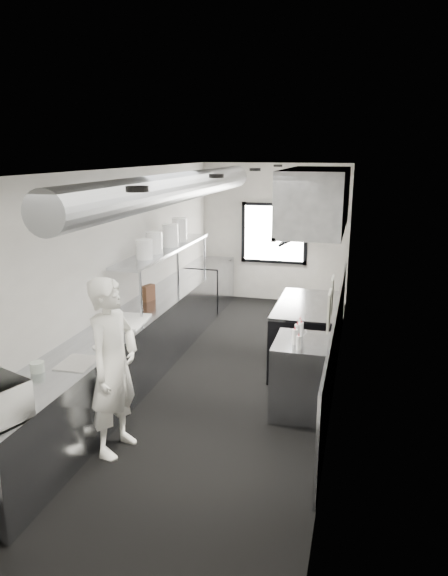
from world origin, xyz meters
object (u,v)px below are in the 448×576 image
Objects in this scene: squeeze_bottle_e at (300,326)px; plate_stack_a at (144,249)px; pass_shelf at (166,250)px; squeeze_bottle_b at (295,337)px; knife_block at (148,293)px; bottle_station at (302,377)px; small_plate at (100,347)px; far_work_table at (209,284)px; squeeze_bottle_a at (299,343)px; prep_counter at (130,351)px; deli_tub_a at (18,384)px; plate_stack_b at (154,242)px; squeeze_bottle_c at (297,332)px; deli_tub_b at (37,367)px; line_cook at (113,367)px; plate_stack_c at (170,235)px; plate_stack_d at (180,230)px; squeeze_bottle_d at (301,329)px; range at (305,335)px; cutting_board at (126,321)px; exhaust_hood at (316,200)px.

plate_stack_a is at bearing 165.58° from squeeze_bottle_e.
pass_shelf is at bearing 148.10° from squeeze_bottle_e.
squeeze_bottle_b reaches higher than squeeze_bottle_e.
pass_shelf reaches higher than knife_block.
bottle_station is 2.35m from small_plate.
squeeze_bottle_a is at bearing -61.41° from far_work_table.
prep_counter is 2.29m from squeeze_bottle_e.
deli_tub_a is at bearing -90.98° from pass_shelf.
pass_shelf is 0.45m from plate_stack_b.
squeeze_bottle_c is at bearing -29.47° from plate_stack_b.
deli_tub_b is at bearing -91.61° from far_work_table.
deli_tub_b reaches higher than prep_counter.
squeeze_bottle_b is at bearing 17.78° from small_plate.
far_work_table is 5.25m from line_cook.
plate_stack_d is (-0.03, 0.50, 0.02)m from plate_stack_c.
squeeze_bottle_a is at bearing -11.98° from prep_counter.
squeeze_bottle_e is at bearing 95.32° from squeeze_bottle_a.
far_work_table is 4.79m from squeeze_bottle_a.
squeeze_bottle_c reaches higher than bottle_station.
squeeze_bottle_d is at bearing 93.40° from squeeze_bottle_a.
plate_stack_c reaches higher than squeeze_bottle_b.
squeeze_bottle_b is at bearing -11.49° from knife_block.
plate_stack_a is 1.63× the size of squeeze_bottle_d.
plate_stack_b is at bearing 151.18° from bottle_station.
plate_stack_a reaches higher than deli_tub_a.
knife_block is 0.74× the size of plate_stack_b.
small_plate is (0.13, -4.69, 0.46)m from far_work_table.
far_work_table is 7.18× the size of small_plate.
squeeze_bottle_a is at bearing -40.52° from pass_shelf.
prep_counter is at bearing 84.99° from deli_tub_b.
plate_stack_c is at bearing 168.15° from range.
knife_block is (0.02, 2.99, 0.07)m from deli_tub_a.
range is 10.10× the size of squeeze_bottle_a.
squeeze_bottle_e reaches higher than deli_tub_b.
pass_shelf reaches higher than squeeze_bottle_e.
plate_stack_c reaches higher than squeeze_bottle_d.
range is at bearing 51.54° from deli_tub_b.
plate_stack_d reaches higher than plate_stack_a.
bottle_station is at bearing -20.46° from plate_stack_a.
squeeze_bottle_d is (2.23, 0.06, 0.07)m from cutting_board.
pass_shelf is at bearing 91.56° from prep_counter.
deli_tub_b is 2.76m from squeeze_bottle_b.
plate_stack_c is at bearing 89.71° from plate_stack_a.
far_work_table is 7.22× the size of squeeze_bottle_d.
pass_shelf is (-0.04, 1.50, 1.09)m from prep_counter.
deli_tub_a is 2.89m from plate_stack_a.
prep_counter is at bearing 102.49° from cutting_board.
exhaust_hood is 11.41× the size of squeeze_bottle_c.
prep_counter and bottle_station have the same top height.
plate_stack_d is at bearing 104.37° from knife_block.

